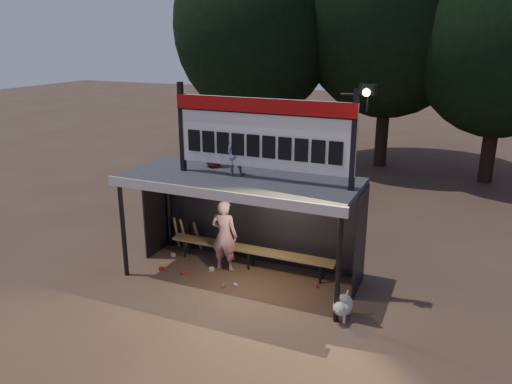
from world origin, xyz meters
TOP-DOWN VIEW (x-y plane):
  - ground at (0.00, 0.00)m, footprint 80.00×80.00m
  - player at (-0.49, 0.21)m, footprint 0.63×0.43m
  - child_a at (-0.17, 0.09)m, footprint 0.56×0.51m
  - child_b at (-0.91, 0.56)m, footprint 0.61×0.61m
  - dugout_shelter at (0.00, 0.24)m, footprint 5.10×2.08m
  - scoreboard_assembly at (0.56, -0.01)m, footprint 4.10×0.27m
  - bench at (0.00, 0.55)m, footprint 4.00×0.35m
  - tree_left at (-4.00, 10.00)m, footprint 6.46×6.46m
  - tree_mid at (1.00, 11.50)m, footprint 7.22×7.22m
  - tree_right at (5.00, 10.50)m, footprint 6.08×6.08m
  - dog at (2.48, -0.78)m, footprint 0.36×0.81m
  - bats at (-1.85, 0.82)m, footprint 0.68×0.35m
  - litter at (-0.63, -0.16)m, footprint 3.78×1.04m

SIDE VIEW (x-z plane):
  - ground at x=0.00m, z-range 0.00..0.00m
  - litter at x=-0.63m, z-range 0.00..0.08m
  - dog at x=2.48m, z-range 0.03..0.53m
  - bats at x=-1.85m, z-range 0.01..0.85m
  - bench at x=0.00m, z-range 0.19..0.67m
  - player at x=-0.49m, z-range 0.00..1.69m
  - dugout_shelter at x=0.00m, z-range 0.69..3.01m
  - child_a at x=-0.17m, z-range 2.32..3.26m
  - child_b at x=-0.91m, z-range 2.32..3.39m
  - scoreboard_assembly at x=0.56m, z-range 2.33..4.32m
  - tree_right at x=5.00m, z-range 0.83..9.55m
  - tree_left at x=-4.00m, z-range 0.88..10.15m
  - tree_mid at x=1.00m, z-range 0.99..11.34m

